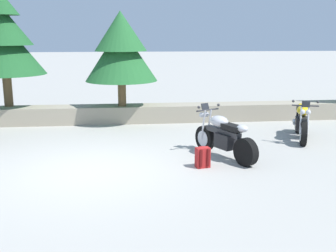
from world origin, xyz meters
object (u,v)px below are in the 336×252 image
(motorcycle_silver_centre, at_px, (224,137))
(pine_tree_mid_right, at_px, (121,48))
(motorcycle_yellow_far_right, at_px, (302,122))
(pine_tree_mid_left, at_px, (3,40))
(rider_backpack, at_px, (203,156))

(motorcycle_silver_centre, xyz_separation_m, pine_tree_mid_right, (-2.35, 4.08, 1.91))
(motorcycle_yellow_far_right, relative_size, pine_tree_mid_left, 0.56)
(rider_backpack, distance_m, pine_tree_mid_left, 7.78)
(motorcycle_yellow_far_right, bearing_deg, pine_tree_mid_left, 160.67)
(pine_tree_mid_right, bearing_deg, rider_backpack, -70.01)
(motorcycle_yellow_far_right, bearing_deg, rider_backpack, -146.04)
(pine_tree_mid_left, bearing_deg, pine_tree_mid_right, -5.64)
(rider_backpack, relative_size, pine_tree_mid_right, 0.16)
(motorcycle_yellow_far_right, bearing_deg, pine_tree_mid_right, 151.72)
(rider_backpack, bearing_deg, motorcycle_silver_centre, 47.20)
(rider_backpack, height_order, pine_tree_mid_left, pine_tree_mid_left)
(pine_tree_mid_left, height_order, pine_tree_mid_right, pine_tree_mid_left)
(motorcycle_silver_centre, distance_m, motorcycle_yellow_far_right, 2.92)
(motorcycle_silver_centre, distance_m, pine_tree_mid_left, 7.75)
(pine_tree_mid_right, bearing_deg, motorcycle_silver_centre, -60.06)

